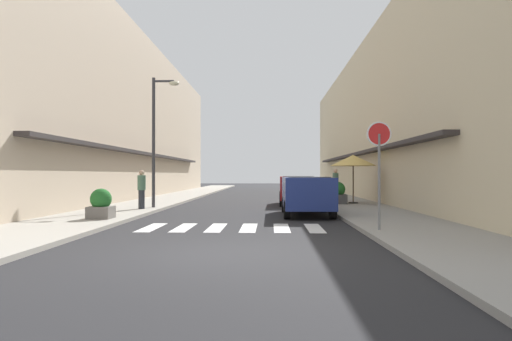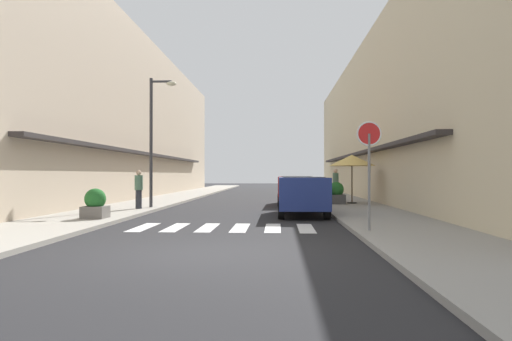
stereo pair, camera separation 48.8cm
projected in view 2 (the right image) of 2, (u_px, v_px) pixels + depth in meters
The scene contains 15 objects.
ground_plane at pixel (252, 200), 27.12m from camera, with size 100.51×100.51×0.00m, color #232326.
sidewalk_left at pixel (169, 199), 27.37m from camera, with size 3.12×63.96×0.12m, color #9E998E.
sidewalk_right at pixel (337, 199), 26.87m from camera, with size 3.12×63.96×0.12m, color gray.
building_row_left at pixel (111, 119), 28.90m from camera, with size 5.50×43.12×10.29m.
building_row_right at pixel (400, 123), 27.99m from camera, with size 5.50×43.12×9.56m.
crosswalk at pixel (224, 228), 13.07m from camera, with size 5.20×2.20×0.01m.
parked_car_near at pixel (302, 191), 17.01m from camera, with size 1.82×4.34×1.47m.
parked_car_mid at pixel (296, 187), 22.90m from camera, with size 1.87×4.11×1.47m.
round_street_sign at pixel (369, 147), 11.65m from camera, with size 0.65×0.07×2.82m.
street_lamp at pixel (155, 129), 19.75m from camera, with size 1.19×0.28×5.68m.
cafe_umbrella at pixel (352, 161), 22.34m from camera, with size 2.29×2.29×2.42m.
planter_corner at pixel (95, 204), 14.79m from camera, with size 0.74×0.74×0.98m.
planter_midblock at pixel (336, 194), 22.01m from camera, with size 0.82×0.82×1.07m.
pedestrian_walking_near at pixel (139, 188), 18.90m from camera, with size 0.34×0.34×1.62m.
pedestrian_walking_far at pixel (336, 183), 26.06m from camera, with size 0.34×0.34×1.75m.
Camera 2 is at (1.58, -8.81, 1.57)m, focal length 31.54 mm.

